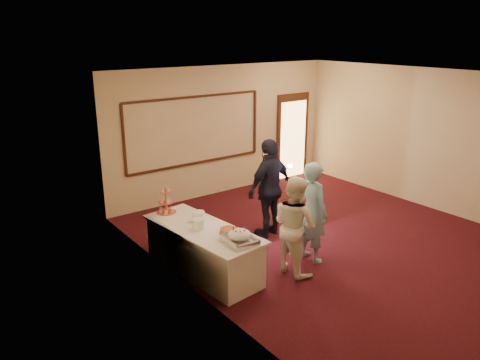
# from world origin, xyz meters

# --- Properties ---
(floor) EXTENTS (7.00, 7.00, 0.00)m
(floor) POSITION_xyz_m (0.00, 0.00, 0.00)
(floor) COLOR black
(floor) RESTS_ON ground
(room_walls) EXTENTS (6.04, 7.04, 3.02)m
(room_walls) POSITION_xyz_m (0.00, 0.00, 2.03)
(room_walls) COLOR beige
(room_walls) RESTS_ON floor
(wall_molding) EXTENTS (3.45, 0.04, 1.55)m
(wall_molding) POSITION_xyz_m (-0.80, 3.47, 1.60)
(wall_molding) COLOR #331B0F
(wall_molding) RESTS_ON room_walls
(doorway) EXTENTS (1.05, 0.07, 2.20)m
(doorway) POSITION_xyz_m (2.15, 3.45, 1.08)
(doorway) COLOR #331B0F
(doorway) RESTS_ON floor
(buffet_table) EXTENTS (1.07, 2.27, 0.77)m
(buffet_table) POSITION_xyz_m (-2.58, 0.40, 0.39)
(buffet_table) COLOR white
(buffet_table) RESTS_ON floor
(pavlova_tray) EXTENTS (0.45, 0.60, 0.21)m
(pavlova_tray) POSITION_xyz_m (-2.42, -0.36, 0.86)
(pavlova_tray) COLOR #B4B6BC
(pavlova_tray) RESTS_ON buffet_table
(cupcake_stand) EXTENTS (0.33, 0.33, 0.49)m
(cupcake_stand) POSITION_xyz_m (-2.72, 1.33, 0.95)
(cupcake_stand) COLOR #BF4547
(cupcake_stand) RESTS_ON buffet_table
(plate_stack_a) EXTENTS (0.19, 0.19, 0.16)m
(plate_stack_a) POSITION_xyz_m (-2.64, 0.41, 0.85)
(plate_stack_a) COLOR white
(plate_stack_a) RESTS_ON buffet_table
(plate_stack_b) EXTENTS (0.20, 0.20, 0.17)m
(plate_stack_b) POSITION_xyz_m (-2.49, 0.67, 0.86)
(plate_stack_b) COLOR white
(plate_stack_b) RESTS_ON buffet_table
(tart) EXTENTS (0.31, 0.31, 0.06)m
(tart) POSITION_xyz_m (-2.35, 0.02, 0.80)
(tart) COLOR white
(tart) RESTS_ON buffet_table
(man) EXTENTS (0.42, 0.64, 1.73)m
(man) POSITION_xyz_m (-0.88, -0.31, 0.86)
(man) COLOR #83B5CB
(man) RESTS_ON floor
(woman) EXTENTS (0.61, 0.78, 1.60)m
(woman) POSITION_xyz_m (-1.39, -0.43, 0.80)
(woman) COLOR white
(woman) RESTS_ON floor
(guest) EXTENTS (1.16, 0.62, 1.87)m
(guest) POSITION_xyz_m (-0.78, 0.89, 0.94)
(guest) COLOR black
(guest) RESTS_ON floor
(camera_flash) EXTENTS (0.08, 0.06, 0.05)m
(camera_flash) POSITION_xyz_m (-0.55, 0.61, 1.39)
(camera_flash) COLOR white
(camera_flash) RESTS_ON guest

